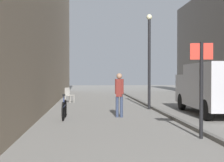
{
  "coord_description": "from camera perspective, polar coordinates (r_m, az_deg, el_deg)",
  "views": [
    {
      "loc": [
        -1.77,
        -1.97,
        1.71
      ],
      "look_at": [
        -0.62,
        12.17,
        1.45
      ],
      "focal_mm": 50.38,
      "sensor_mm": 36.0,
      "label": 1
    }
  ],
  "objects": [
    {
      "name": "lamp_post",
      "position": [
        15.89,
        6.77,
        4.7
      ],
      "size": [
        0.28,
        0.28,
        4.76
      ],
      "color": "black",
      "rests_on": "ground_plane"
    },
    {
      "name": "pedestrian_main_foreground",
      "position": [
        12.75,
        1.33,
        -1.98
      ],
      "size": [
        0.35,
        0.26,
        1.79
      ],
      "rotation": [
        0.0,
        0.0,
        -0.29
      ],
      "color": "#2D3851",
      "rests_on": "ground_plane"
    },
    {
      "name": "cafe_chair_near_window",
      "position": [
        19.75,
        -7.87,
        -2.34
      ],
      "size": [
        0.61,
        0.61,
        0.94
      ],
      "rotation": [
        0.0,
        0.0,
        4.09
      ],
      "color": "#B7B2A8",
      "rests_on": "ground_plane"
    },
    {
      "name": "delivery_van",
      "position": [
        14.35,
        18.01,
        -1.03
      ],
      "size": [
        2.26,
        5.39,
        2.21
      ],
      "rotation": [
        0.0,
        0.0,
        -0.04
      ],
      "color": "#B7B7BC",
      "rests_on": "ground_plane"
    },
    {
      "name": "kerb_strip",
      "position": [
        14.46,
        8.83,
        -5.51
      ],
      "size": [
        0.16,
        40.0,
        0.12
      ],
      "primitive_type": "cube",
      "color": "#615F5B",
      "rests_on": "ground_plane"
    },
    {
      "name": "street_sign_post",
      "position": [
        8.77,
        15.91,
        -0.05
      ],
      "size": [
        0.59,
        0.15,
        2.6
      ],
      "rotation": [
        0.0,
        0.0,
        2.94
      ],
      "color": "black",
      "rests_on": "ground_plane"
    },
    {
      "name": "bicycle_leaning",
      "position": [
        12.43,
        -8.67,
        -5.09
      ],
      "size": [
        0.1,
        1.77,
        0.98
      ],
      "rotation": [
        0.0,
        0.0,
        -0.01
      ],
      "color": "black",
      "rests_on": "ground_plane"
    },
    {
      "name": "ground_plane",
      "position": [
        14.18,
        2.58,
        -5.87
      ],
      "size": [
        80.0,
        80.0,
        0.0
      ],
      "primitive_type": "plane",
      "color": "gray"
    }
  ]
}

